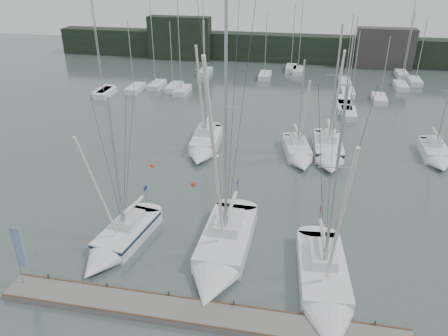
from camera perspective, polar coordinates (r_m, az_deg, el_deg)
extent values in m
plane|color=#485754|center=(30.53, -1.15, -12.27)|extent=(160.00, 160.00, 0.00)
cube|color=#63635E|center=(26.78, -3.54, -18.50)|extent=(24.00, 2.00, 0.40)
cube|color=black|center=(86.98, 7.84, 15.26)|extent=(90.00, 4.00, 5.00)
cube|color=black|center=(88.26, -5.81, 16.52)|extent=(12.00, 3.00, 8.00)
cube|color=#393735|center=(85.64, 20.25, 14.44)|extent=(10.00, 3.00, 7.00)
cube|color=white|center=(77.10, -2.48, 12.40)|extent=(1.80, 4.50, 0.90)
cylinder|color=#A5A8AD|center=(75.17, -2.69, 17.73)|extent=(0.12, 0.12, 13.74)
cube|color=white|center=(60.93, 15.42, 7.61)|extent=(1.80, 4.50, 0.90)
cylinder|color=#A5A8AD|center=(59.05, 16.06, 12.21)|extent=(0.12, 0.12, 9.48)
cube|color=white|center=(58.61, 15.97, 6.80)|extent=(1.80, 4.50, 0.90)
cylinder|color=#A5A8AD|center=(56.63, 16.68, 11.78)|extent=(0.12, 0.12, 9.92)
cube|color=white|center=(63.31, 15.43, 8.31)|extent=(1.80, 4.50, 0.90)
cylinder|color=#A5A8AD|center=(61.59, 15.98, 12.30)|extent=(0.12, 0.12, 8.46)
cube|color=white|center=(68.33, -6.54, 10.40)|extent=(1.80, 4.50, 0.90)
cylinder|color=#A5A8AD|center=(66.64, -6.90, 14.50)|extent=(0.12, 0.12, 9.32)
cube|color=white|center=(73.02, 15.47, 10.67)|extent=(1.80, 4.50, 0.90)
cylinder|color=#A5A8AD|center=(71.32, 16.03, 14.77)|extent=(0.12, 0.12, 9.99)
cube|color=white|center=(81.17, 22.19, 11.23)|extent=(1.80, 4.50, 0.90)
cylinder|color=#A5A8AD|center=(79.48, 23.03, 15.44)|extent=(0.12, 0.12, 11.56)
cube|color=white|center=(78.82, 9.64, 12.38)|extent=(1.80, 4.50, 0.90)
cylinder|color=#A5A8AD|center=(76.98, 10.03, 17.26)|extent=(0.12, 0.12, 12.87)
cube|color=white|center=(74.92, 5.36, 11.89)|extent=(1.80, 4.50, 0.90)
cylinder|color=#A5A8AD|center=(73.30, 5.49, 15.73)|extent=(0.12, 0.12, 9.49)
cube|color=white|center=(73.85, 22.10, 9.87)|extent=(1.80, 4.50, 0.90)
cylinder|color=#A5A8AD|center=(72.12, 22.95, 14.10)|extent=(0.12, 0.12, 10.57)
cube|color=white|center=(66.02, 19.64, 8.46)|extent=(1.80, 4.50, 0.90)
cylinder|color=#A5A8AD|center=(64.37, 20.32, 12.21)|extent=(0.12, 0.12, 8.31)
cube|color=white|center=(69.78, -8.75, 10.61)|extent=(1.80, 4.50, 0.90)
cylinder|color=#A5A8AD|center=(67.81, -9.30, 16.04)|extent=(0.12, 0.12, 12.74)
cube|color=white|center=(68.57, -11.52, 10.10)|extent=(1.80, 4.50, 0.90)
cylinder|color=#A5A8AD|center=(66.86, -12.10, 14.34)|extent=(0.12, 0.12, 9.72)
cube|color=white|center=(68.32, -15.40, 9.63)|extent=(1.80, 4.50, 0.90)
cylinder|color=#A5A8AD|center=(66.30, -16.33, 15.27)|extent=(0.12, 0.12, 13.07)
cube|color=white|center=(67.26, -15.22, 9.39)|extent=(1.80, 4.50, 0.90)
cylinder|color=#A5A8AD|center=(65.19, -16.17, 15.24)|extent=(0.12, 0.12, 13.38)
cube|color=white|center=(66.53, -5.47, 10.01)|extent=(1.80, 4.50, 0.90)
cylinder|color=#A5A8AD|center=(64.37, -5.89, 16.15)|extent=(0.12, 0.12, 13.76)
cube|color=white|center=(77.49, 23.62, 10.31)|extent=(1.80, 4.50, 0.90)
cylinder|color=#A5A8AD|center=(75.93, 24.40, 13.93)|extent=(0.12, 0.12, 9.43)
cube|color=white|center=(80.45, 8.76, 12.72)|extent=(1.80, 4.50, 0.90)
cylinder|color=#A5A8AD|center=(78.82, 9.04, 16.68)|extent=(0.12, 0.12, 10.56)
cube|color=white|center=(67.65, 15.88, 9.40)|extent=(1.80, 4.50, 0.90)
cylinder|color=#A5A8AD|center=(65.81, 16.52, 13.97)|extent=(0.12, 0.12, 10.40)
cube|color=white|center=(33.30, -12.47, -8.40)|extent=(3.46, 5.96, 1.35)
cone|color=white|center=(30.73, -16.44, -12.30)|extent=(2.96, 2.79, 2.62)
cube|color=silver|center=(33.06, -12.22, -6.58)|extent=(1.77, 2.45, 0.63)
cylinder|color=#A5A8AD|center=(30.20, -13.89, -0.01)|extent=(0.16, 0.16, 9.89)
cylinder|color=silver|center=(33.11, -11.76, -4.81)|extent=(0.68, 2.75, 0.25)
cube|color=#0E1F35|center=(33.05, -12.54, -7.76)|extent=(3.49, 5.99, 0.23)
cube|color=navy|center=(34.23, -10.24, -2.60)|extent=(0.10, 0.48, 0.32)
cube|color=white|center=(31.88, 0.41, -9.31)|extent=(3.42, 7.41, 1.54)
cone|color=white|center=(27.89, -1.88, -15.48)|extent=(3.35, 3.21, 3.29)
cube|color=silver|center=(31.65, 0.61, -7.11)|extent=(1.86, 2.97, 0.72)
cylinder|color=#A5A8AD|center=(27.27, 0.24, 4.81)|extent=(0.19, 0.19, 15.60)
cylinder|color=silver|center=(31.94, 0.97, -4.80)|extent=(0.35, 3.60, 0.29)
cube|color=navy|center=(33.71, 1.78, -1.90)|extent=(0.03, 0.56, 0.37)
cube|color=white|center=(29.75, 12.69, -13.14)|extent=(3.58, 7.26, 1.48)
cone|color=white|center=(26.11, 13.77, -20.14)|extent=(3.22, 3.26, 2.96)
cube|color=silver|center=(29.47, 12.81, -10.90)|extent=(1.87, 2.94, 0.69)
cylinder|color=#A5A8AD|center=(25.66, 14.25, -2.32)|extent=(0.18, 0.18, 11.82)
cylinder|color=silver|center=(29.69, 12.81, -8.47)|extent=(0.58, 3.44, 0.28)
cube|color=#A5161C|center=(31.32, 12.51, -5.25)|extent=(0.07, 0.53, 0.36)
cube|color=white|center=(47.69, -2.28, 3.50)|extent=(3.12, 6.43, 1.63)
cone|color=white|center=(43.67, -3.25, 1.22)|extent=(2.89, 2.86, 2.72)
cube|color=silver|center=(47.74, -2.20, 5.08)|extent=(1.66, 2.60, 0.76)
cylinder|color=#A5A8AD|center=(45.06, -2.53, 11.21)|extent=(0.20, 0.20, 11.87)
cylinder|color=silver|center=(48.05, -2.08, 6.48)|extent=(0.50, 3.08, 0.31)
cube|color=white|center=(46.31, 9.46, 2.34)|extent=(3.35, 5.53, 1.46)
cone|color=white|center=(43.03, 10.24, 0.33)|extent=(2.74, 2.64, 2.33)
cube|color=silver|center=(46.33, 9.47, 3.80)|extent=(1.68, 2.28, 0.68)
cylinder|color=#A5A8AD|center=(44.15, 10.03, 8.20)|extent=(0.18, 0.18, 8.75)
cylinder|color=silver|center=(46.50, 9.44, 5.05)|extent=(0.79, 2.52, 0.27)
cube|color=white|center=(47.14, 13.38, 2.48)|extent=(3.11, 6.30, 1.63)
cone|color=white|center=(43.15, 13.74, 0.12)|extent=(2.95, 2.77, 2.83)
cube|color=silver|center=(47.19, 13.49, 4.07)|extent=(1.67, 2.54, 0.76)
cylinder|color=#A5A8AD|center=(44.49, 14.33, 10.19)|extent=(0.20, 0.20, 11.83)
cylinder|color=silver|center=(47.48, 13.56, 5.48)|extent=(0.44, 3.03, 0.30)
cube|color=#0E1F35|center=(46.93, 13.45, 3.09)|extent=(3.13, 6.32, 0.27)
cube|color=white|center=(50.12, 25.69, 1.87)|extent=(2.38, 4.71, 1.42)
cone|color=white|center=(47.16, 26.52, 0.20)|extent=(2.38, 2.02, 2.37)
cube|color=silver|center=(50.17, 25.81, 3.17)|extent=(1.31, 1.89, 0.66)
cylinder|color=#A5A8AD|center=(47.99, 27.09, 7.84)|extent=(0.17, 0.17, 9.88)
cylinder|color=silver|center=(50.29, 25.89, 4.27)|extent=(0.27, 2.30, 0.27)
sphere|color=red|center=(39.91, -4.00, -2.18)|extent=(0.51, 0.51, 0.51)
sphere|color=red|center=(43.75, -9.31, 0.23)|extent=(0.46, 0.46, 0.46)
cylinder|color=#A5A8AD|center=(29.85, -25.45, -10.25)|extent=(0.08, 0.08, 4.25)
cube|color=blue|center=(29.33, -25.17, -9.41)|extent=(0.57, 0.04, 2.83)
ellipsoid|color=white|center=(29.40, -0.89, 1.56)|extent=(0.34, 0.44, 0.18)
cube|color=gray|center=(29.34, -1.36, 1.54)|extent=(0.41, 0.28, 0.10)
cube|color=gray|center=(29.44, -0.41, 1.64)|extent=(0.41, 0.28, 0.10)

